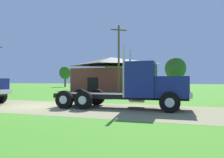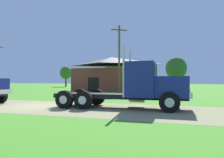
% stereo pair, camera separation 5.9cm
% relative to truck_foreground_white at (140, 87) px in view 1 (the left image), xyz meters
% --- Properties ---
extents(ground_plane, '(200.00, 200.00, 0.00)m').
position_rel_truck_foreground_white_xyz_m(ground_plane, '(-6.95, -0.86, -1.29)').
color(ground_plane, '#448924').
extents(dirt_track, '(120.00, 6.19, 0.01)m').
position_rel_truck_foreground_white_xyz_m(dirt_track, '(-6.95, -0.86, -1.29)').
color(dirt_track, '#878259').
rests_on(dirt_track, ground_plane).
extents(truck_foreground_white, '(8.39, 2.96, 3.74)m').
position_rel_truck_foreground_white_xyz_m(truck_foreground_white, '(0.00, 0.00, 0.00)').
color(truck_foreground_white, black).
rests_on(truck_foreground_white, ground_plane).
extents(shed_building, '(11.97, 7.86, 5.65)m').
position_rel_truck_foreground_white_xyz_m(shed_building, '(-9.03, 21.23, 1.43)').
color(shed_building, brown).
rests_on(shed_building, ground_plane).
extents(utility_pole_far, '(1.90, 1.35, 9.11)m').
position_rel_truck_foreground_white_xyz_m(utility_pole_far, '(-5.67, 14.56, 3.52)').
color(utility_pole_far, brown).
rests_on(utility_pole_far, ground_plane).
extents(tree_left, '(3.24, 3.24, 5.67)m').
position_rel_truck_foreground_white_xyz_m(tree_left, '(-28.10, 38.43, 2.56)').
color(tree_left, '#513823').
rests_on(tree_left, ground_plane).
extents(tree_mid, '(4.08, 4.08, 6.90)m').
position_rel_truck_foreground_white_xyz_m(tree_mid, '(-14.37, 38.48, 3.33)').
color(tree_mid, '#513823').
rests_on(tree_mid, ground_plane).
extents(tree_right, '(4.24, 4.24, 6.57)m').
position_rel_truck_foreground_white_xyz_m(tree_right, '(1.08, 32.64, 2.92)').
color(tree_right, '#513823').
rests_on(tree_right, ground_plane).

